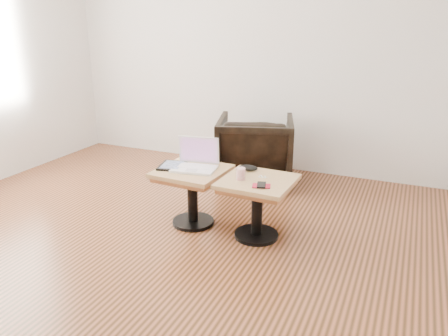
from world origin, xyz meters
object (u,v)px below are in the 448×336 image
at_px(laptop, 196,163).
at_px(striped_cup, 241,174).
at_px(side_table_right, 257,194).
at_px(armchair, 255,150).
at_px(side_table_left, 192,183).

xyz_separation_m(laptop, striped_cup, (0.44, -0.10, -0.00)).
height_order(side_table_right, armchair, armchair).
height_order(side_table_right, striped_cup, striped_cup).
xyz_separation_m(laptop, armchair, (0.11, 1.14, -0.18)).
bearing_deg(striped_cup, laptop, 167.50).
bearing_deg(striped_cup, armchair, 104.72).
bearing_deg(armchair, side_table_left, 66.54).
distance_m(laptop, armchair, 1.16).
height_order(side_table_left, striped_cup, striped_cup).
bearing_deg(laptop, armchair, 75.56).
bearing_deg(laptop, striped_cup, -21.34).
distance_m(side_table_left, striped_cup, 0.49).
height_order(side_table_left, armchair, armchair).
bearing_deg(side_table_right, laptop, 177.61).
relative_size(side_table_left, side_table_right, 1.01).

